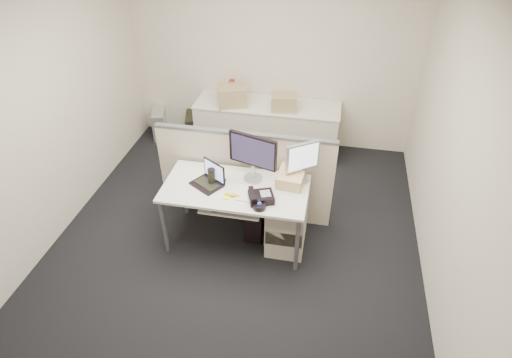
% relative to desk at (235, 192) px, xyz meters
% --- Properties ---
extents(floor, '(4.00, 4.50, 0.01)m').
position_rel_desk_xyz_m(floor, '(0.00, 0.00, -0.67)').
color(floor, black).
rests_on(floor, ground).
extents(wall_back, '(4.00, 0.02, 2.70)m').
position_rel_desk_xyz_m(wall_back, '(0.00, 2.25, 0.69)').
color(wall_back, beige).
rests_on(wall_back, ground).
extents(wall_front, '(4.00, 0.02, 2.70)m').
position_rel_desk_xyz_m(wall_front, '(0.00, -2.25, 0.69)').
color(wall_front, beige).
rests_on(wall_front, ground).
extents(wall_left, '(0.02, 4.50, 2.70)m').
position_rel_desk_xyz_m(wall_left, '(-2.00, 0.00, 0.69)').
color(wall_left, beige).
rests_on(wall_left, ground).
extents(wall_right, '(0.02, 4.50, 2.70)m').
position_rel_desk_xyz_m(wall_right, '(2.00, 0.00, 0.69)').
color(wall_right, beige).
rests_on(wall_right, ground).
extents(desk, '(1.50, 0.75, 0.73)m').
position_rel_desk_xyz_m(desk, '(0.00, 0.00, 0.00)').
color(desk, silver).
rests_on(desk, floor).
extents(keyboard_tray, '(0.62, 0.32, 0.02)m').
position_rel_desk_xyz_m(keyboard_tray, '(0.00, -0.18, -0.04)').
color(keyboard_tray, silver).
rests_on(keyboard_tray, desk).
extents(drawer_pedestal, '(0.40, 0.55, 0.65)m').
position_rel_desk_xyz_m(drawer_pedestal, '(0.55, 0.05, -0.34)').
color(drawer_pedestal, '#B8B3A0').
rests_on(drawer_pedestal, floor).
extents(cubicle_partition, '(2.00, 0.06, 1.10)m').
position_rel_desk_xyz_m(cubicle_partition, '(0.00, 0.45, -0.11)').
color(cubicle_partition, '#C2B29E').
rests_on(cubicle_partition, floor).
extents(back_counter, '(2.00, 0.60, 0.72)m').
position_rel_desk_xyz_m(back_counter, '(0.00, 1.93, -0.30)').
color(back_counter, '#B8B3A0').
rests_on(back_counter, floor).
extents(monitor_main, '(0.56, 0.35, 0.53)m').
position_rel_desk_xyz_m(monitor_main, '(0.15, 0.18, 0.33)').
color(monitor_main, black).
rests_on(monitor_main, desk).
extents(monitor_small, '(0.41, 0.36, 0.45)m').
position_rel_desk_xyz_m(monitor_small, '(0.65, 0.24, 0.29)').
color(monitor_small, '#B7B7BC').
rests_on(monitor_small, desk).
extents(laptop, '(0.39, 0.36, 0.23)m').
position_rel_desk_xyz_m(laptop, '(-0.30, -0.02, 0.18)').
color(laptop, black).
rests_on(laptop, desk).
extents(trackball, '(0.16, 0.16, 0.05)m').
position_rel_desk_xyz_m(trackball, '(0.31, -0.28, 0.09)').
color(trackball, black).
rests_on(trackball, desk).
extents(desk_phone, '(0.29, 0.27, 0.08)m').
position_rel_desk_xyz_m(desk_phone, '(0.30, -0.16, 0.10)').
color(desk_phone, black).
rests_on(desk_phone, desk).
extents(paper_stack, '(0.21, 0.27, 0.01)m').
position_rel_desk_xyz_m(paper_stack, '(0.15, -0.08, 0.07)').
color(paper_stack, silver).
rests_on(paper_stack, desk).
extents(sticky_pad, '(0.09, 0.09, 0.01)m').
position_rel_desk_xyz_m(sticky_pad, '(-0.05, -0.18, 0.07)').
color(sticky_pad, '#FBFB1F').
rests_on(sticky_pad, desk).
extents(travel_mug, '(0.09, 0.09, 0.17)m').
position_rel_desk_xyz_m(travel_mug, '(-0.25, 0.02, 0.15)').
color(travel_mug, black).
rests_on(travel_mug, desk).
extents(banana, '(0.16, 0.04, 0.04)m').
position_rel_desk_xyz_m(banana, '(0.00, -0.15, 0.08)').
color(banana, yellow).
rests_on(banana, desk).
extents(cellphone, '(0.06, 0.11, 0.01)m').
position_rel_desk_xyz_m(cellphone, '(-0.15, 0.05, 0.07)').
color(cellphone, black).
rests_on(cellphone, desk).
extents(manila_folders, '(0.29, 0.36, 0.13)m').
position_rel_desk_xyz_m(manila_folders, '(0.55, 0.20, 0.13)').
color(manila_folders, tan).
rests_on(manila_folders, desk).
extents(keyboard, '(0.45, 0.18, 0.02)m').
position_rel_desk_xyz_m(keyboard, '(0.05, -0.22, -0.02)').
color(keyboard, black).
rests_on(keyboard, keyboard_tray).
extents(pc_tower_desk, '(0.23, 0.50, 0.46)m').
position_rel_desk_xyz_m(pc_tower_desk, '(0.20, 0.20, -0.44)').
color(pc_tower_desk, black).
rests_on(pc_tower_desk, floor).
extents(pc_tower_spare_dark, '(0.28, 0.46, 0.40)m').
position_rel_desk_xyz_m(pc_tower_spare_dark, '(-1.17, 2.03, -0.46)').
color(pc_tower_spare_dark, black).
rests_on(pc_tower_spare_dark, floor).
extents(pc_tower_spare_silver, '(0.30, 0.48, 0.42)m').
position_rel_desk_xyz_m(pc_tower_spare_silver, '(-1.70, 2.03, -0.46)').
color(pc_tower_spare_silver, '#B7B7BC').
rests_on(pc_tower_spare_silver, floor).
extents(cardboard_box_left, '(0.46, 0.40, 0.29)m').
position_rel_desk_xyz_m(cardboard_box_left, '(-0.47, 1.81, 0.20)').
color(cardboard_box_left, '#9A815A').
rests_on(cardboard_box_left, back_counter).
extents(cardboard_box_right, '(0.36, 0.30, 0.24)m').
position_rel_desk_xyz_m(cardboard_box_right, '(0.24, 1.81, 0.18)').
color(cardboard_box_right, '#9A815A').
rests_on(cardboard_box_right, back_counter).
extents(red_binder, '(0.07, 0.27, 0.25)m').
position_rel_desk_xyz_m(red_binder, '(-0.55, 2.03, 0.18)').
color(red_binder, maroon).
rests_on(red_binder, back_counter).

